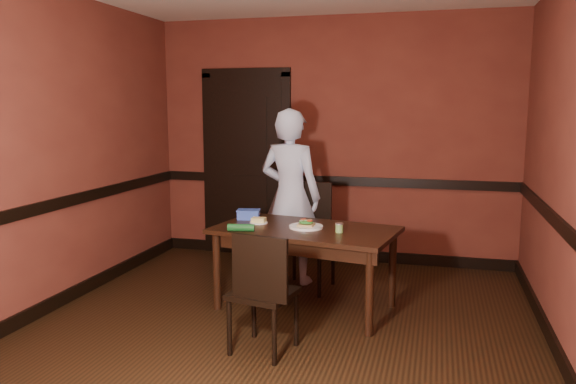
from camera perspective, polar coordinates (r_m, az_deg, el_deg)
The scene contains 20 objects.
floor at distance 4.41m, azimuth -1.21°, elevation -14.28°, with size 4.00×4.50×0.01m, color black.
wall_back at distance 6.27m, azimuth 4.52°, elevation 5.25°, with size 4.00×0.02×2.70m, color #5E261C.
wall_front at distance 2.04m, azimuth -19.28°, elevation -2.32°, with size 4.00×0.02×2.70m, color #5E261C.
wall_left at distance 5.02m, azimuth -23.80°, elevation 3.70°, with size 0.02×4.50×2.70m, color #5E261C.
dado_back at distance 6.30m, azimuth 4.45°, elevation 1.15°, with size 4.00×0.03×0.10m, color black.
dado_left at distance 5.07m, azimuth -23.36°, elevation -1.38°, with size 0.03×4.50×0.10m, color black.
dado_right at distance 4.08m, azimuth 26.69°, elevation -3.90°, with size 0.03×4.50×0.10m, color black.
baseboard_back at distance 6.46m, azimuth 4.36°, elevation -6.26°, with size 4.00×0.03×0.12m, color black.
baseboard_left at distance 5.27m, azimuth -22.80°, elevation -10.41°, with size 0.03×4.50×0.12m, color black.
baseboard_right at distance 4.32m, azimuth 25.91°, elevation -14.84°, with size 0.03×4.50×0.12m, color black.
door at distance 6.51m, azimuth -4.26°, elevation 3.10°, with size 1.05×0.07×2.20m.
dining_table at distance 4.84m, azimuth 1.75°, elevation -7.74°, with size 1.50×0.85×0.71m, color black.
chair_far at distance 5.32m, azimuth 1.87°, elevation -4.59°, with size 0.47×0.47×1.00m, color black, non-canonical shape.
chair_near at distance 4.00m, azimuth -2.53°, elevation -10.01°, with size 0.41×0.41×0.88m, color black, non-canonical shape.
person at distance 5.48m, azimuth 0.24°, elevation -0.45°, with size 0.62×0.41×1.70m, color #ADBCD7.
sandwich_plate at distance 4.76m, azimuth 1.85°, elevation -3.42°, with size 0.29×0.29×0.07m.
sauce_jar at distance 4.60m, azimuth 5.23°, elevation -3.63°, with size 0.07×0.07×0.08m.
cheese_saucer at distance 4.95m, azimuth -2.99°, elevation -2.95°, with size 0.16×0.16×0.05m.
food_tub at distance 5.13m, azimuth -4.03°, elevation -2.28°, with size 0.23×0.18×0.09m.
wrapped_veg at distance 4.64m, azimuth -4.79°, elevation -3.63°, with size 0.06×0.06×0.22m, color #144D1E.
Camera 1 is at (1.14, -3.90, 1.72)m, focal length 35.00 mm.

